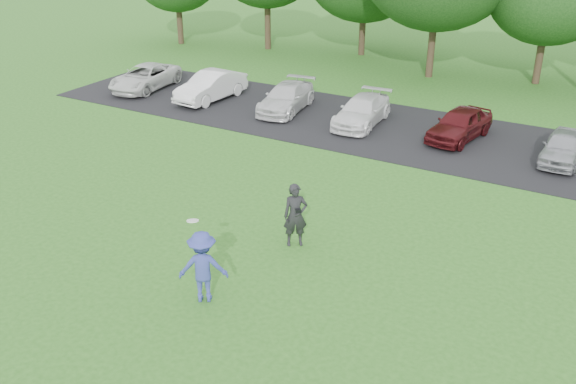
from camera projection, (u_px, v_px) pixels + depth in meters
The scene contains 5 objects.
ground at pixel (214, 297), 15.01m from camera, with size 100.00×100.00×0.00m, color #2A621C.
parking_lot at pixel (407, 132), 25.22m from camera, with size 32.00×6.50×0.03m, color black.
frisbee_player at pixel (203, 267), 14.57m from camera, with size 1.31×1.15×2.06m.
camera_bystander at pixel (295, 215), 16.89m from camera, with size 0.76×0.72×1.75m.
parked_cars at pixel (372, 113), 25.59m from camera, with size 28.08×4.61×1.26m.
Camera 1 is at (7.71, -10.03, 8.62)m, focal length 40.00 mm.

